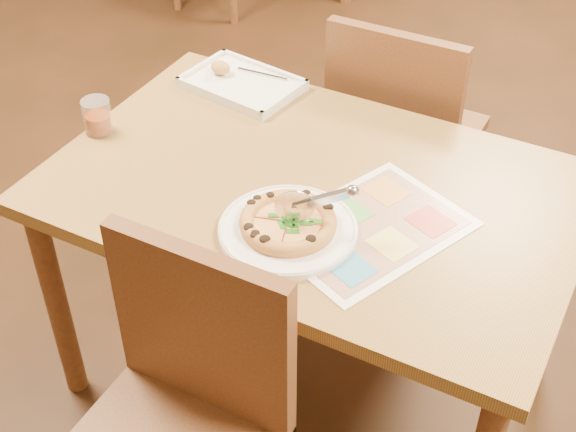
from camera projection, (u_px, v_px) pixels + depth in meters
The scene contains 9 objects.
dining_table at pixel (313, 211), 2.03m from camera, with size 1.30×0.85×0.72m.
chair_near at pixel (182, 398), 1.66m from camera, with size 0.42×0.42×0.47m.
chair_far at pixel (400, 120), 2.48m from camera, with size 0.42×0.42×0.47m.
plate at pixel (288, 230), 1.83m from camera, with size 0.32×0.32×0.02m, color white.
pizza at pixel (288, 223), 1.81m from camera, with size 0.22×0.22×0.03m.
pizza_cutter at pixel (313, 202), 1.77m from camera, with size 0.16×0.09×0.10m.
appetizer_tray at pixel (240, 84), 2.33m from camera, with size 0.35×0.26×0.06m.
glass_tumbler at pixel (98, 118), 2.13m from camera, with size 0.08×0.08×0.10m.
menu at pixel (369, 228), 1.84m from camera, with size 0.31×0.44×0.01m, color white.
Camera 1 is at (0.68, -1.42, 1.92)m, focal length 50.00 mm.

